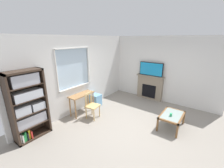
{
  "coord_description": "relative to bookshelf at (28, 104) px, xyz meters",
  "views": [
    {
      "loc": [
        -3.48,
        -1.88,
        2.65
      ],
      "look_at": [
        0.3,
        0.92,
        1.16
      ],
      "focal_mm": 23.25,
      "sensor_mm": 36.0,
      "label": 1
    }
  ],
  "objects": [
    {
      "name": "wooden_chair",
      "position": [
        1.73,
        -0.62,
        -0.53
      ],
      "size": [
        0.48,
        0.46,
        0.9
      ],
      "color": "tan",
      "rests_on": "ground"
    },
    {
      "name": "plastic_drawer_unit",
      "position": [
        2.53,
        -0.06,
        -0.76
      ],
      "size": [
        0.35,
        0.4,
        0.47
      ],
      "primitive_type": "cube",
      "color": "#72ADDB",
      "rests_on": "ground"
    },
    {
      "name": "fireplace",
      "position": [
        4.5,
        -1.54,
        -0.45
      ],
      "size": [
        0.26,
        1.23,
        1.09
      ],
      "color": "gray",
      "rests_on": "ground"
    },
    {
      "name": "bookshelf",
      "position": [
        0.0,
        0.0,
        0.0
      ],
      "size": [
        0.9,
        0.38,
        1.9
      ],
      "color": "#38281E",
      "rests_on": "ground"
    },
    {
      "name": "wall_back_with_window",
      "position": [
        2.04,
        0.24,
        0.35
      ],
      "size": [
        5.16,
        0.15,
        2.76
      ],
      "color": "silver",
      "rests_on": "ground"
    },
    {
      "name": "ground",
      "position": [
        2.01,
        -1.98,
        -1.01
      ],
      "size": [
        6.16,
        5.44,
        0.02
      ],
      "primitive_type": "cube",
      "color": "gray"
    },
    {
      "name": "sippy_cup",
      "position": [
        2.64,
        -2.99,
        -0.51
      ],
      "size": [
        0.07,
        0.07,
        0.09
      ],
      "primitive_type": "cylinder",
      "color": "#33B770",
      "rests_on": "coffee_table"
    },
    {
      "name": "desk_under_window",
      "position": [
        1.76,
        -0.11,
        -0.39
      ],
      "size": [
        0.96,
        0.39,
        0.74
      ],
      "color": "#A37547",
      "rests_on": "ground"
    },
    {
      "name": "tv",
      "position": [
        4.48,
        -1.54,
        0.38
      ],
      "size": [
        0.06,
        1.03,
        0.58
      ],
      "color": "black",
      "rests_on": "fireplace"
    },
    {
      "name": "coffee_table",
      "position": [
        2.76,
        -2.99,
        -0.62
      ],
      "size": [
        0.92,
        0.6,
        0.44
      ],
      "color": "#8C9E99",
      "rests_on": "ground"
    },
    {
      "name": "wall_right",
      "position": [
        4.65,
        -1.98,
        0.38
      ],
      "size": [
        0.12,
        4.64,
        2.76
      ],
      "primitive_type": "cube",
      "color": "silver",
      "rests_on": "ground"
    }
  ]
}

